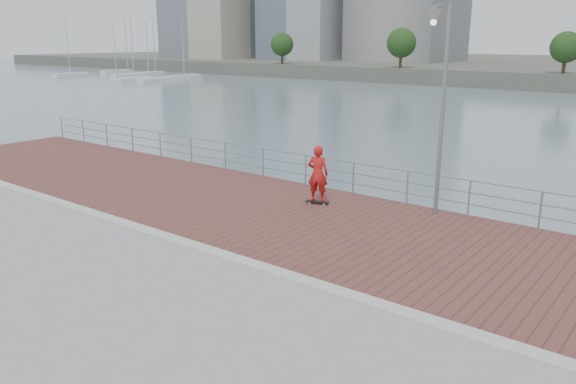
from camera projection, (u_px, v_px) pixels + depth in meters
The scene contains 8 objects.
water at pixel (239, 334), 14.20m from camera, with size 400.00×400.00×0.00m, color slate.
brick_lane at pixel (322, 223), 16.40m from camera, with size 40.00×6.80×0.02m, color brown.
curb at pixel (238, 259), 13.66m from camera, with size 40.00×0.40×0.06m, color #B7B5AD.
guardrail at pixel (380, 178), 18.81m from camera, with size 39.06×0.06×1.13m.
street_lamp at pixel (439, 66), 15.74m from camera, with size 0.46×1.34×6.31m.
skateboard at pixel (317, 202), 18.27m from camera, with size 0.78×0.43×0.09m.
skateboarder at pixel (318, 174), 18.02m from camera, with size 0.67×0.44×1.85m, color red.
marina at pixel (133, 75), 106.68m from camera, with size 28.93×19.60×10.50m.
Camera 1 is at (8.81, -9.28, 5.23)m, focal length 35.00 mm.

